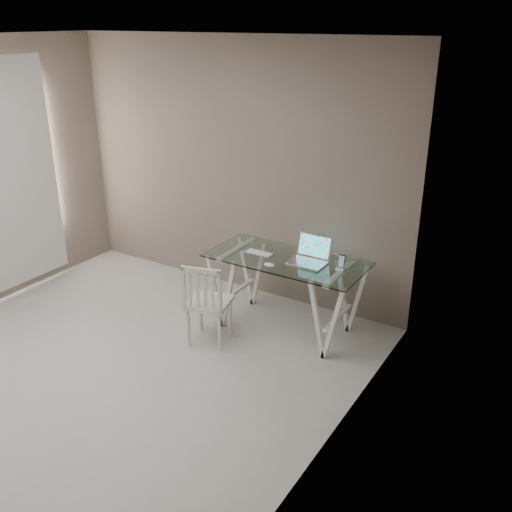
# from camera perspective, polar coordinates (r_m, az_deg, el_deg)

# --- Properties ---
(room) EXTENTS (4.50, 4.52, 2.71)m
(room) POSITION_cam_1_polar(r_m,az_deg,el_deg) (4.45, -19.06, 6.89)
(room) COLOR #B0ADA8
(room) RESTS_ON ground
(desk) EXTENTS (1.50, 0.70, 0.75)m
(desk) POSITION_cam_1_polar(r_m,az_deg,el_deg) (5.50, 2.97, -3.77)
(desk) COLOR silver
(desk) RESTS_ON ground
(chair) EXTENTS (0.46, 0.46, 0.83)m
(chair) POSITION_cam_1_polar(r_m,az_deg,el_deg) (5.23, -4.99, -4.45)
(chair) COLOR silver
(chair) RESTS_ON ground
(laptop) EXTENTS (0.34, 0.30, 0.24)m
(laptop) POSITION_cam_1_polar(r_m,az_deg,el_deg) (5.29, 5.43, 0.02)
(laptop) COLOR #B4B3B8
(laptop) RESTS_ON desk
(keyboard) EXTENTS (0.28, 0.12, 0.01)m
(keyboard) POSITION_cam_1_polar(r_m,az_deg,el_deg) (5.46, 0.30, 0.29)
(keyboard) COLOR silver
(keyboard) RESTS_ON desk
(mouse) EXTENTS (0.11, 0.06, 0.03)m
(mouse) POSITION_cam_1_polar(r_m,az_deg,el_deg) (5.17, 1.33, -0.90)
(mouse) COLOR white
(mouse) RESTS_ON desk
(phone_dock) EXTENTS (0.07, 0.07, 0.14)m
(phone_dock) POSITION_cam_1_polar(r_m,az_deg,el_deg) (5.16, 8.49, -0.95)
(phone_dock) COLOR white
(phone_dock) RESTS_ON desk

